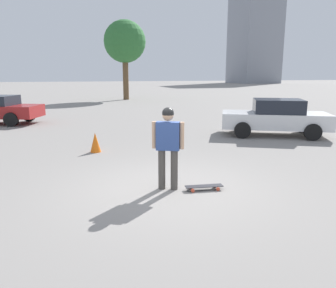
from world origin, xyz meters
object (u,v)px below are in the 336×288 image
person (168,142)px  car_parked_near (275,117)px  traffic_cone (95,142)px  skateboard (204,187)px

person → car_parked_near: size_ratio=0.39×
car_parked_near → traffic_cone: (7.03, 0.75, -0.42)m
person → skateboard: 1.21m
person → skateboard: bearing=3.5°
person → skateboard: person is taller
person → traffic_cone: 4.10m
person → car_parked_near: bearing=64.0°
skateboard → car_parked_near: 7.21m
skateboard → car_parked_near: car_parked_near is taller
car_parked_near → traffic_cone: car_parked_near is taller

